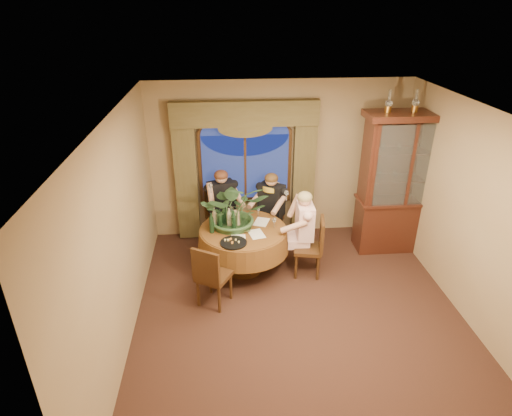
{
  "coord_description": "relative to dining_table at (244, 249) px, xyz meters",
  "views": [
    {
      "loc": [
        -0.99,
        -4.56,
        3.97
      ],
      "look_at": [
        -0.51,
        1.25,
        1.1
      ],
      "focal_mm": 30.0,
      "sensor_mm": 36.0,
      "label": 1
    }
  ],
  "objects": [
    {
      "name": "wine_glass_person_back",
      "position": [
        -0.16,
        0.45,
        0.46
      ],
      "size": [
        0.07,
        0.07,
        0.18
      ],
      "primitive_type": null,
      "color": "silver",
      "rests_on": "dining_table"
    },
    {
      "name": "wall_right",
      "position": [
        2.96,
        -1.25,
        1.02
      ],
      "size": [
        0.0,
        5.0,
        5.0
      ],
      "primitive_type": "plane",
      "rotation": [
        1.57,
        0.0,
        -1.57
      ],
      "color": "#8E744E",
      "rests_on": "ground"
    },
    {
      "name": "chair_front_left",
      "position": [
        -0.46,
        -0.8,
        0.1
      ],
      "size": [
        0.57,
        0.57,
        0.96
      ],
      "primitive_type": "cube",
      "rotation": [
        0.0,
        0.0,
        -0.52
      ],
      "color": "black",
      "rests_on": "floor"
    },
    {
      "name": "wall_back",
      "position": [
        0.71,
        1.25,
        1.02
      ],
      "size": [
        4.5,
        0.0,
        4.5
      ],
      "primitive_type": "plane",
      "rotation": [
        1.57,
        0.0,
        0.0
      ],
      "color": "#8E744E",
      "rests_on": "ground"
    },
    {
      "name": "person_back",
      "position": [
        -0.32,
        0.9,
        0.32
      ],
      "size": [
        0.62,
        0.6,
        1.39
      ],
      "primitive_type": null,
      "rotation": [
        0.0,
        0.0,
        -2.8
      ],
      "color": "black",
      "rests_on": "floor"
    },
    {
      "name": "chair_back_right",
      "position": [
        0.5,
        0.84,
        0.1
      ],
      "size": [
        0.58,
        0.58,
        0.96
      ],
      "primitive_type": "cube",
      "rotation": [
        0.0,
        0.0,
        -3.68
      ],
      "color": "black",
      "rests_on": "floor"
    },
    {
      "name": "arched_transom",
      "position": [
        0.11,
        1.18,
        1.71
      ],
      "size": [
        1.6,
        0.06,
        0.44
      ],
      "primitive_type": null,
      "color": "navy",
      "rests_on": "wall_back"
    },
    {
      "name": "wine_glass_person_pink",
      "position": [
        0.48,
        -0.01,
        0.46
      ],
      "size": [
        0.07,
        0.07,
        0.18
      ],
      "primitive_type": null,
      "color": "silver",
      "rests_on": "dining_table"
    },
    {
      "name": "ceiling",
      "position": [
        0.71,
        -1.25,
        2.42
      ],
      "size": [
        5.0,
        5.0,
        0.0
      ],
      "primitive_type": "plane",
      "rotation": [
        3.14,
        0.0,
        0.0
      ],
      "color": "white",
      "rests_on": "wall_back"
    },
    {
      "name": "olive_bowl",
      "position": [
        0.04,
        -0.08,
        0.4
      ],
      "size": [
        0.15,
        0.15,
        0.05
      ],
      "primitive_type": "imported",
      "color": "#4C562F",
      "rests_on": "dining_table"
    },
    {
      "name": "wine_bottle_3",
      "position": [
        -0.15,
        -0.03,
        0.54
      ],
      "size": [
        0.07,
        0.07,
        0.33
      ],
      "primitive_type": "cylinder",
      "color": "black",
      "rests_on": "dining_table"
    },
    {
      "name": "wine_glass_person_scarf",
      "position": [
        0.27,
        0.4,
        0.46
      ],
      "size": [
        0.07,
        0.07,
        0.18
      ],
      "primitive_type": null,
      "color": "silver",
      "rests_on": "dining_table"
    },
    {
      "name": "floor",
      "position": [
        0.71,
        -1.25,
        -0.38
      ],
      "size": [
        5.0,
        5.0,
        0.0
      ],
      "primitive_type": "plane",
      "color": "black",
      "rests_on": "ground"
    },
    {
      "name": "window",
      "position": [
        0.11,
        1.18,
        0.92
      ],
      "size": [
        1.62,
        0.1,
        1.32
      ],
      "primitive_type": null,
      "color": "navy",
      "rests_on": "wall_back"
    },
    {
      "name": "dining_table",
      "position": [
        0.0,
        0.0,
        0.0
      ],
      "size": [
        1.86,
        1.86,
        0.75
      ],
      "primitive_type": "cylinder",
      "rotation": [
        0.0,
        0.0,
        -0.36
      ],
      "color": "maroon",
      "rests_on": "floor"
    },
    {
      "name": "chair_back",
      "position": [
        -0.36,
        0.92,
        0.1
      ],
      "size": [
        0.54,
        0.54,
        0.96
      ],
      "primitive_type": "cube",
      "rotation": [
        0.0,
        0.0,
        -2.77
      ],
      "color": "black",
      "rests_on": "floor"
    },
    {
      "name": "wine_bottle_0",
      "position": [
        -0.21,
        0.06,
        0.54
      ],
      "size": [
        0.07,
        0.07,
        0.33
      ],
      "primitive_type": "cylinder",
      "color": "tan",
      "rests_on": "dining_table"
    },
    {
      "name": "centerpiece_plant",
      "position": [
        -0.12,
        0.14,
        1.02
      ],
      "size": [
        1.03,
        1.15,
        0.89
      ],
      "primitive_type": "imported",
      "color": "#31552F",
      "rests_on": "dining_table"
    },
    {
      "name": "drapery_left",
      "position": [
        -0.92,
        1.13,
        0.8
      ],
      "size": [
        0.38,
        0.14,
        2.32
      ],
      "primitive_type": "cube",
      "color": "#4B4223",
      "rests_on": "floor"
    },
    {
      "name": "wine_bottle_4",
      "position": [
        -0.44,
        0.09,
        0.54
      ],
      "size": [
        0.07,
        0.07,
        0.33
      ],
      "primitive_type": "cylinder",
      "color": "tan",
      "rests_on": "dining_table"
    },
    {
      "name": "wine_bottle_2",
      "position": [
        -0.29,
        0.16,
        0.54
      ],
      "size": [
        0.07,
        0.07,
        0.33
      ],
      "primitive_type": "cylinder",
      "color": "black",
      "rests_on": "dining_table"
    },
    {
      "name": "wine_bottle_5",
      "position": [
        -0.35,
        0.02,
        0.54
      ],
      "size": [
        0.07,
        0.07,
        0.33
      ],
      "primitive_type": "cylinder",
      "color": "black",
      "rests_on": "dining_table"
    },
    {
      "name": "oil_lamp_left",
      "position": [
        2.26,
        0.5,
        2.2
      ],
      "size": [
        0.11,
        0.11,
        0.34
      ],
      "primitive_type": null,
      "color": "#A5722D",
      "rests_on": "china_cabinet"
    },
    {
      "name": "tasting_paper_0",
      "position": [
        0.19,
        -0.19,
        0.38
      ],
      "size": [
        0.28,
        0.34,
        0.0
      ],
      "primitive_type": "cube",
      "rotation": [
        0.0,
        0.0,
        0.24
      ],
      "color": "white",
      "rests_on": "dining_table"
    },
    {
      "name": "swag_valance",
      "position": [
        0.11,
        1.1,
        1.9
      ],
      "size": [
        2.45,
        0.16,
        0.42
      ],
      "primitive_type": null,
      "color": "#4B4223",
      "rests_on": "wall_back"
    },
    {
      "name": "stoneware_vase",
      "position": [
        -0.1,
        0.11,
        0.5
      ],
      "size": [
        0.14,
        0.14,
        0.26
      ],
      "primitive_type": null,
      "color": "#937D5D",
      "rests_on": "dining_table"
    },
    {
      "name": "china_cabinet",
      "position": [
        2.68,
        0.5,
        0.83
      ],
      "size": [
        1.48,
        0.58,
        2.4
      ],
      "primitive_type": "cube",
      "color": "black",
      "rests_on": "floor"
    },
    {
      "name": "chair_right",
      "position": [
        1.0,
        -0.19,
        0.1
      ],
      "size": [
        0.49,
        0.49,
        0.96
      ],
      "primitive_type": "cube",
      "rotation": [
        0.0,
        0.0,
        1.39
      ],
      "color": "black",
      "rests_on": "floor"
    },
    {
      "name": "wine_bottle_1",
      "position": [
        -0.48,
        -0.08,
        0.54
      ],
      "size": [
        0.07,
        0.07,
        0.33
      ],
      "primitive_type": "cylinder",
      "color": "black",
      "rests_on": "dining_table"
    },
    {
      "name": "oil_lamp_center",
      "position": [
        2.68,
        0.5,
        2.2
      ],
      "size": [
        0.11,
        0.11,
        0.34
      ],
      "primitive_type": null,
      "color": "#A5722D",
      "rests_on": "china_cabinet"
    },
    {
      "name": "cheese_platter",
      "position": [
        -0.17,
        -0.43,
        0.39
      ],
      "size": [
        0.39,
        0.39,
        0.02
      ],
      "primitive_type": "cylinder",
      "color": "black",
      "rests_on": "dining_table"
    },
    {
      "name": "oil_lamp_right",
      "position": [
        3.1,
        0.5,
        2.2
      ],
      "size": [
        0.11,
        0.11,
        0.34
      ],
      "primitive_type": null,
      "color": "#A5722D",
      "rests_on": "china_cabinet"
    },
    {
      "name": "tasting_paper_2",
      "position": [
        -0.09,
        -0.34,
        0.38
      ],
      "size": [
        0.21,
        0.3,
        0.0
      ],
      "primitive_type": "cube",
      "rotation": [
        0.0,
        0.0,
        0.0
      ],
      "color": "white",
      "rests_on": "dining_table"
    },
    {
      "name": "person_scarf",
      "position": [
        0.53,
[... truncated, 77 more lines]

